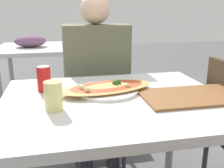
{
  "coord_description": "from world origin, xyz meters",
  "views": [
    {
      "loc": [
        -0.24,
        -1.1,
        1.13
      ],
      "look_at": [
        -0.01,
        0.03,
        0.79
      ],
      "focal_mm": 42.0,
      "sensor_mm": 36.0,
      "label": 1
    }
  ],
  "objects_px": {
    "chair_far_seated": "(95,95)",
    "person_seated": "(96,70)",
    "soda_can": "(44,79)",
    "dining_table": "(115,115)",
    "pizza_main": "(107,88)",
    "drink_glass": "(53,96)"
  },
  "relations": [
    {
      "from": "person_seated",
      "to": "soda_can",
      "type": "distance_m",
      "value": 0.57
    },
    {
      "from": "dining_table",
      "to": "person_seated",
      "type": "relative_size",
      "value": 0.84
    },
    {
      "from": "person_seated",
      "to": "pizza_main",
      "type": "relative_size",
      "value": 2.43
    },
    {
      "from": "chair_far_seated",
      "to": "person_seated",
      "type": "height_order",
      "value": "person_seated"
    },
    {
      "from": "pizza_main",
      "to": "soda_can",
      "type": "bearing_deg",
      "value": 165.64
    },
    {
      "from": "pizza_main",
      "to": "drink_glass",
      "type": "xyz_separation_m",
      "value": [
        -0.25,
        -0.18,
        0.04
      ]
    },
    {
      "from": "person_seated",
      "to": "pizza_main",
      "type": "bearing_deg",
      "value": 87.18
    },
    {
      "from": "chair_far_seated",
      "to": "soda_can",
      "type": "bearing_deg",
      "value": 60.06
    },
    {
      "from": "pizza_main",
      "to": "soda_can",
      "type": "xyz_separation_m",
      "value": [
        -0.3,
        0.08,
        0.04
      ]
    },
    {
      "from": "dining_table",
      "to": "soda_can",
      "type": "distance_m",
      "value": 0.39
    },
    {
      "from": "person_seated",
      "to": "soda_can",
      "type": "bearing_deg",
      "value": 54.45
    },
    {
      "from": "soda_can",
      "to": "dining_table",
      "type": "bearing_deg",
      "value": -29.11
    },
    {
      "from": "chair_far_seated",
      "to": "drink_glass",
      "type": "relative_size",
      "value": 7.31
    },
    {
      "from": "dining_table",
      "to": "chair_far_seated",
      "type": "relative_size",
      "value": 1.18
    },
    {
      "from": "pizza_main",
      "to": "chair_far_seated",
      "type": "bearing_deg",
      "value": 87.66
    },
    {
      "from": "pizza_main",
      "to": "soda_can",
      "type": "distance_m",
      "value": 0.31
    },
    {
      "from": "chair_far_seated",
      "to": "person_seated",
      "type": "bearing_deg",
      "value": 90.0
    },
    {
      "from": "chair_far_seated",
      "to": "dining_table",
      "type": "bearing_deg",
      "value": 89.4
    },
    {
      "from": "chair_far_seated",
      "to": "pizza_main",
      "type": "bearing_deg",
      "value": 87.66
    },
    {
      "from": "dining_table",
      "to": "soda_can",
      "type": "xyz_separation_m",
      "value": [
        -0.32,
        0.18,
        0.14
      ]
    },
    {
      "from": "dining_table",
      "to": "person_seated",
      "type": "bearing_deg",
      "value": 89.3
    },
    {
      "from": "dining_table",
      "to": "pizza_main",
      "type": "relative_size",
      "value": 2.05
    }
  ]
}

